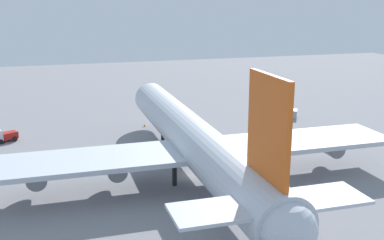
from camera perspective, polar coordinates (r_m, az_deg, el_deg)
The scene contains 6 objects.
ground_plane at distance 73.50m, azimuth 0.00°, elevation -6.66°, with size 267.19×267.19×0.00m, color gray.
cargo_airplane at distance 71.33m, azimuth 0.06°, elevation -2.34°, with size 66.80×61.09×19.58m.
maintenance_van at distance 96.44m, azimuth -21.67°, elevation -1.77°, with size 3.81×4.77×2.49m.
baggage_tug at distance 80.40m, azimuth -20.17°, elevation -4.91°, with size 4.58×3.33×2.10m.
cargo_container_fore at distance 110.00m, azimuth 12.02°, elevation 0.74°, with size 3.27×2.94×1.87m.
safety_cone_nose at distance 100.88m, azimuth -5.74°, elevation -0.64°, with size 0.41×0.41×0.59m, color orange.
Camera 1 is at (-65.61, 19.72, 26.60)m, focal length 44.36 mm.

